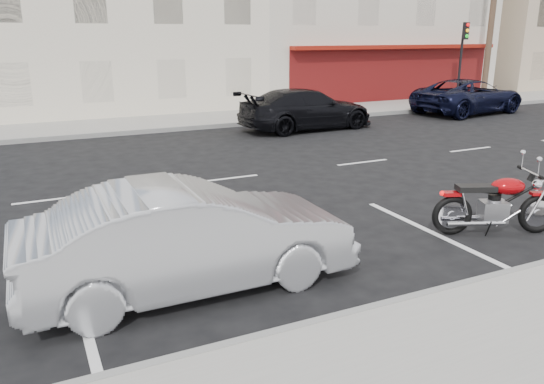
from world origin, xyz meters
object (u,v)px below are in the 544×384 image
at_px(fire_hydrant, 433,95).
at_px(sedan_silver, 190,237).
at_px(car_far, 306,109).
at_px(suv_far, 469,96).
at_px(traffic_light, 462,52).
at_px(utility_pole, 493,6).
at_px(motorcycle, 541,205).

xyz_separation_m(fire_hydrant, sedan_silver, (-16.51, -13.74, 0.22)).
distance_m(sedan_silver, car_far, 13.08).
relative_size(suv_far, car_far, 1.05).
relative_size(fire_hydrant, sedan_silver, 0.16).
bearing_deg(traffic_light, sedan_silver, -143.00).
distance_m(traffic_light, fire_hydrant, 2.53).
bearing_deg(car_far, sedan_silver, 140.54).
relative_size(fire_hydrant, car_far, 0.14).
relative_size(utility_pole, suv_far, 1.65).
height_order(suv_far, car_far, suv_far).
xyz_separation_m(motorcycle, sedan_silver, (-6.21, 0.60, 0.23)).
xyz_separation_m(sedan_silver, car_far, (7.69, 10.58, -0.00)).
height_order(fire_hydrant, suv_far, suv_far).
bearing_deg(traffic_light, fire_hydrant, 173.64).
bearing_deg(suv_far, motorcycle, 131.52).
bearing_deg(suv_far, fire_hydrant, -14.62).
distance_m(utility_pole, fire_hydrant, 5.48).
relative_size(utility_pole, traffic_light, 2.37).
bearing_deg(utility_pole, sedan_silver, -145.34).
relative_size(fire_hydrant, motorcycle, 0.34).
relative_size(traffic_light, fire_hydrant, 5.28).
bearing_deg(suv_far, utility_pole, -62.14).
bearing_deg(fire_hydrant, motorcycle, -125.71).
relative_size(fire_hydrant, suv_far, 0.13).
height_order(utility_pole, motorcycle, utility_pole).
distance_m(suv_far, car_far, 8.53).
bearing_deg(utility_pole, suv_far, -144.20).
xyz_separation_m(motorcycle, car_far, (1.48, 11.18, 0.23)).
distance_m(motorcycle, sedan_silver, 6.24).
bearing_deg(motorcycle, car_far, 104.67).
bearing_deg(motorcycle, sedan_silver, -163.30).
height_order(utility_pole, suv_far, utility_pole).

